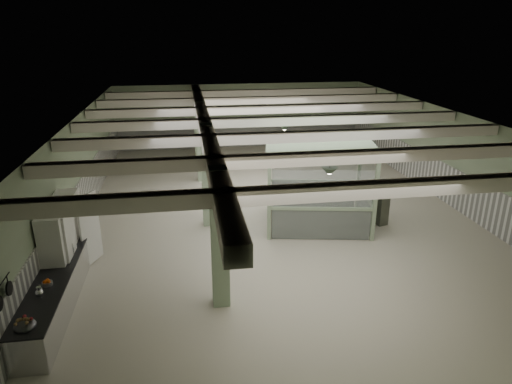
{
  "coord_description": "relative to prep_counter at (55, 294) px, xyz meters",
  "views": [
    {
      "loc": [
        -3.18,
        -15.97,
        6.62
      ],
      "look_at": [
        -0.9,
        -1.51,
        1.3
      ],
      "focal_mm": 32.0,
      "sensor_mm": 36.0,
      "label": 1
    }
  ],
  "objects": [
    {
      "name": "floor",
      "position": [
        6.54,
        5.69,
        -0.46
      ],
      "size": [
        20.0,
        20.0,
        0.0
      ],
      "primitive_type": "plane",
      "color": "beige",
      "rests_on": "ground"
    },
    {
      "name": "column_d",
      "position": [
        4.04,
        13.69,
        1.34
      ],
      "size": [
        0.42,
        0.42,
        3.6
      ],
      "primitive_type": "cube",
      "color": "#9AB390",
      "rests_on": "floor"
    },
    {
      "name": "veg_colander",
      "position": [
        -0.05,
        -1.93,
        0.54
      ],
      "size": [
        0.56,
        0.56,
        0.2
      ],
      "primitive_type": null,
      "rotation": [
        0.0,
        0.0,
        0.35
      ],
      "color": "#47464C",
      "rests_on": "prep_counter"
    },
    {
      "name": "pendant_mid",
      "position": [
        7.04,
        6.19,
        2.59
      ],
      "size": [
        0.44,
        0.44,
        0.22
      ],
      "primitive_type": "cone",
      "rotation": [
        3.14,
        0.0,
        0.0
      ],
      "color": "#2E3E2E",
      "rests_on": "ceiling"
    },
    {
      "name": "prep_counter",
      "position": [
        0.0,
        0.0,
        0.0
      ],
      "size": [
        0.82,
        4.68,
        0.91
      ],
      "color": "silver",
      "rests_on": "floor"
    },
    {
      "name": "skillet_far",
      "position": [
        -0.34,
        -1.59,
        1.17
      ],
      "size": [
        0.04,
        0.3,
        0.3
      ],
      "primitive_type": "cylinder",
      "rotation": [
        0.0,
        1.57,
        0.0
      ],
      "color": "black",
      "rests_on": "hook_rail"
    },
    {
      "name": "wainscot_left",
      "position": [
        -0.43,
        5.69,
        0.29
      ],
      "size": [
        0.05,
        19.9,
        1.5
      ],
      "primitive_type": "cube",
      "color": "white",
      "rests_on": "floor"
    },
    {
      "name": "beam_c",
      "position": [
        6.54,
        3.19,
        2.96
      ],
      "size": [
        13.9,
        0.35,
        0.32
      ],
      "primitive_type": "cube",
      "color": "white",
      "rests_on": "ceiling"
    },
    {
      "name": "beam_g",
      "position": [
        6.54,
        13.19,
        2.96
      ],
      "size": [
        13.9,
        0.35,
        0.32
      ],
      "primitive_type": "cube",
      "color": "white",
      "rests_on": "ceiling"
    },
    {
      "name": "girder",
      "position": [
        4.04,
        5.69,
        2.92
      ],
      "size": [
        0.45,
        19.9,
        0.4
      ],
      "primitive_type": "cube",
      "color": "white",
      "rests_on": "ceiling"
    },
    {
      "name": "beam_d",
      "position": [
        6.54,
        5.69,
        2.96
      ],
      "size": [
        13.9,
        0.35,
        0.32
      ],
      "primitive_type": "cube",
      "color": "white",
      "rests_on": "ceiling"
    },
    {
      "name": "beam_b",
      "position": [
        6.54,
        0.69,
        2.96
      ],
      "size": [
        13.9,
        0.35,
        0.32
      ],
      "primitive_type": "cube",
      "color": "white",
      "rests_on": "ceiling"
    },
    {
      "name": "wainscot_right",
      "position": [
        13.52,
        5.69,
        0.29
      ],
      "size": [
        0.05,
        19.9,
        1.5
      ],
      "primitive_type": "cube",
      "color": "white",
      "rests_on": "floor"
    },
    {
      "name": "ceiling",
      "position": [
        6.54,
        5.69,
        3.14
      ],
      "size": [
        14.0,
        20.0,
        0.02
      ],
      "primitive_type": "cube",
      "color": "silver",
      "rests_on": "wall_back"
    },
    {
      "name": "pitcher_far",
      "position": [
        -0.07,
        0.91,
        0.6
      ],
      "size": [
        0.27,
        0.29,
        0.31
      ],
      "primitive_type": null,
      "rotation": [
        0.0,
        0.0,
        -0.27
      ],
      "color": "silver",
      "rests_on": "prep_counter"
    },
    {
      "name": "walkin_cooler",
      "position": [
        -0.08,
        1.69,
        0.64
      ],
      "size": [
        0.96,
        2.41,
        2.21
      ],
      "color": "white",
      "rests_on": "floor"
    },
    {
      "name": "filing_cabinet",
      "position": [
        10.04,
        3.8,
        0.11
      ],
      "size": [
        0.5,
        0.61,
        1.15
      ],
      "primitive_type": "cube",
      "rotation": [
        0.0,
        0.0,
        0.28
      ],
      "color": "#545849",
      "rests_on": "floor"
    },
    {
      "name": "wall_front",
      "position": [
        6.54,
        -4.31,
        1.34
      ],
      "size": [
        14.0,
        0.02,
        3.6
      ],
      "primitive_type": "cube",
      "color": "#97AC8A",
      "rests_on": "floor"
    },
    {
      "name": "column_a",
      "position": [
        4.04,
        -0.31,
        1.34
      ],
      "size": [
        0.42,
        0.42,
        3.6
      ],
      "primitive_type": "cube",
      "color": "#9AB390",
      "rests_on": "floor"
    },
    {
      "name": "column_b",
      "position": [
        4.04,
        4.69,
        1.34
      ],
      "size": [
        0.42,
        0.42,
        3.6
      ],
      "primitive_type": "cube",
      "color": "#9AB390",
      "rests_on": "floor"
    },
    {
      "name": "beam_e",
      "position": [
        6.54,
        8.19,
        2.96
      ],
      "size": [
        13.9,
        0.35,
        0.32
      ],
      "primitive_type": "cube",
      "color": "white",
      "rests_on": "ceiling"
    },
    {
      "name": "column_c",
      "position": [
        4.04,
        9.69,
        1.34
      ],
      "size": [
        0.42,
        0.42,
        3.6
      ],
      "primitive_type": "cube",
      "color": "#9AB390",
      "rests_on": "floor"
    },
    {
      "name": "beam_f",
      "position": [
        6.54,
        10.69,
        2.96
      ],
      "size": [
        13.9,
        0.35,
        0.32
      ],
      "primitive_type": "cube",
      "color": "white",
      "rests_on": "ceiling"
    },
    {
      "name": "orange_bowl",
      "position": [
        -0.03,
        -0.32,
        0.48
      ],
      "size": [
        0.28,
        0.28,
        0.08
      ],
      "primitive_type": "cylinder",
      "rotation": [
        0.0,
        0.0,
        -0.2
      ],
      "color": "#B2B2B7",
      "rests_on": "prep_counter"
    },
    {
      "name": "beam_a",
      "position": [
        6.54,
        -1.81,
        2.96
      ],
      "size": [
        13.9,
        0.35,
        0.32
      ],
      "primitive_type": "cube",
      "color": "white",
      "rests_on": "ceiling"
    },
    {
      "name": "pitcher_near",
      "position": [
        -0.06,
        -0.82,
        0.57
      ],
      "size": [
        0.24,
        0.26,
        0.26
      ],
      "primitive_type": null,
      "rotation": [
        0.0,
        0.0,
        -0.38
      ],
      "color": "silver",
      "rests_on": "prep_counter"
    },
    {
      "name": "pendant_back",
      "position": [
        7.04,
        11.19,
        2.59
      ],
      "size": [
        0.44,
        0.44,
        0.22
      ],
      "primitive_type": "cone",
      "rotation": [
        3.14,
        0.0,
        0.0
      ],
      "color": "#2E3E2E",
      "rests_on": "ceiling"
    },
    {
      "name": "wall_back",
      "position": [
        6.54,
        15.69,
        1.34
      ],
      "size": [
        14.0,
        0.02,
        3.6
      ],
      "primitive_type": "cube",
      "color": "#97AC8A",
      "rests_on": "floor"
    },
    {
      "name": "wall_left",
      "position": [
        -0.46,
        5.69,
        1.34
      ],
      "size": [
        0.02,
        20.0,
        3.6
      ],
      "primitive_type": "cube",
      "color": "#97AC8A",
      "rests_on": "floor"
    },
    {
      "name": "wainscot_back",
      "position": [
        6.54,
        15.66,
        0.29
      ],
      "size": [
        13.9,
        0.05,
        1.5
      ],
      "primitive_type": "cube",
      "color": "white",
      "rests_on": "floor"
    },
    {
      "name": "pendant_front",
      "position": [
        7.04,
        0.69,
        2.59
      ],
      "size": [
        0.44,
        0.44,
        0.22
      ],
      "primitive_type": "cone",
      "rotation": [
        3.14,
        0.0,
        0.0
      ],
      "color": "#2E3E2E",
      "rests_on": "ceiling"
    },
    {
      "name": "wall_right",
      "position": [
        13.54,
        5.69,
        1.34
      ],
      "size": [
        0.02,
        20.0,
        3.6
      ],
      "primitive_type": "cube",
      "color": "#97AC8A",
      "rests_on": "floor"
    },
    {
      "name": "guard_booth",
      "position": [
        7.83,
        4.22,
        1.49
      ],
      "size": [
        4.14,
        3.69,
        2.94
      ],
      "rotation": [
        0.0,
        0.0,
        -0.19
      ],
      "color": "#97AF8C",
      "rests_on": "floor"
    }
  ]
}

